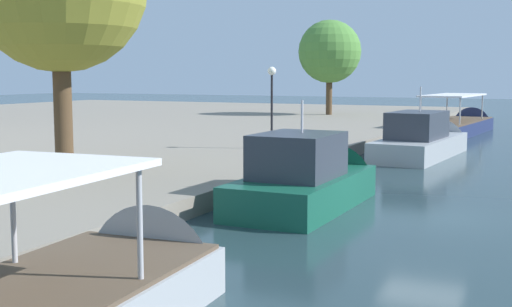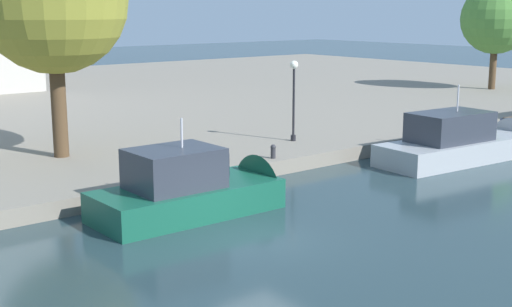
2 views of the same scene
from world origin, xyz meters
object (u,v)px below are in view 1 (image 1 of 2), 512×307
Objects in this scene: lamp_post at (272,96)px; tree_1 at (328,51)px; motor_yacht_2 at (310,183)px; motor_yacht_3 at (424,143)px; tour_boat_4 at (456,129)px; mooring_bollard_0 at (293,152)px.

tree_1 is (29.31, 7.16, 3.26)m from lamp_post.
motor_yacht_3 is (15.49, -0.77, -0.01)m from motor_yacht_2.
motor_yacht_3 is at bearing -149.93° from tree_1.
tour_boat_4 is 1.66× the size of tree_1.
tour_boat_4 is at bearing -122.32° from tree_1.
lamp_post reaches higher than tour_boat_4.
motor_yacht_3 is 15.33m from tour_boat_4.
tour_boat_4 is (30.80, -0.20, -0.37)m from motor_yacht_2.
motor_yacht_3 reaches higher than motor_yacht_2.
motor_yacht_3 is at bearing -48.63° from lamp_post.
motor_yacht_2 is at bearing -149.62° from lamp_post.
mooring_bollard_0 is 0.07× the size of tree_1.
lamp_post is 30.35m from tree_1.
motor_yacht_2 reaches higher than tour_boat_4.
mooring_bollard_0 is (-24.67, 3.29, 0.65)m from tour_boat_4.
tour_boat_4 is 22.05m from lamp_post.
lamp_post is (-5.72, 6.50, 2.62)m from motor_yacht_3.
motor_yacht_3 reaches higher than mooring_bollard_0.
motor_yacht_2 is 15.51m from motor_yacht_3.
tree_1 is (23.59, 13.66, 5.88)m from motor_yacht_3.
tour_boat_4 is at bearing -15.73° from lamp_post.
tree_1 reaches higher than mooring_bollard_0.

